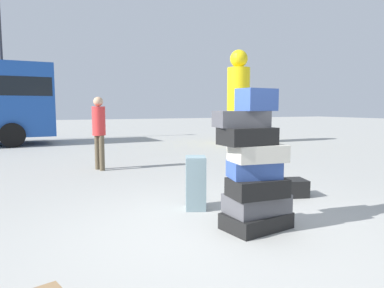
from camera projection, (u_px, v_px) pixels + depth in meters
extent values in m
plane|color=#9E9E99|center=(225.00, 234.00, 4.05)|extent=(80.00, 80.00, 0.00)
cube|color=black|center=(256.00, 221.00, 4.22)|extent=(0.86, 0.63, 0.19)
cube|color=#4C4C51|center=(257.00, 203.00, 4.22)|extent=(0.76, 0.51, 0.23)
cube|color=black|center=(257.00, 188.00, 4.09)|extent=(0.67, 0.45, 0.21)
cube|color=#334F99|center=(254.00, 169.00, 4.12)|extent=(0.64, 0.48, 0.20)
cube|color=beige|center=(258.00, 153.00, 4.06)|extent=(0.66, 0.46, 0.20)
cube|color=black|center=(247.00, 136.00, 4.01)|extent=(0.63, 0.42, 0.20)
cube|color=#4C4C51|center=(241.00, 119.00, 4.07)|extent=(0.64, 0.46, 0.19)
cube|color=#334F99|center=(257.00, 100.00, 4.03)|extent=(0.46, 0.33, 0.26)
cube|color=gray|center=(196.00, 183.00, 5.01)|extent=(0.39, 0.43, 0.76)
cube|color=black|center=(284.00, 188.00, 5.75)|extent=(0.81, 0.58, 0.28)
cylinder|color=brown|center=(97.00, 152.00, 8.22)|extent=(0.12, 0.12, 0.82)
cylinder|color=brown|center=(102.00, 153.00, 8.06)|extent=(0.12, 0.12, 0.82)
cylinder|color=red|center=(99.00, 121.00, 8.06)|extent=(0.30, 0.30, 0.67)
sphere|color=tan|center=(98.00, 102.00, 8.01)|extent=(0.22, 0.22, 0.22)
cylinder|color=yellow|center=(238.00, 106.00, 14.25)|extent=(0.92, 0.92, 3.06)
sphere|color=yellow|center=(239.00, 59.00, 14.05)|extent=(0.71, 0.71, 0.71)
cube|color=#4C4C4C|center=(238.00, 142.00, 14.40)|extent=(1.29, 1.29, 0.10)
cylinder|color=black|center=(12.00, 131.00, 14.94)|extent=(0.91, 0.30, 0.90)
cylinder|color=black|center=(12.00, 135.00, 12.73)|extent=(0.91, 0.30, 0.90)
cylinder|color=#333338|center=(2.00, 69.00, 14.95)|extent=(0.12, 0.12, 6.23)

